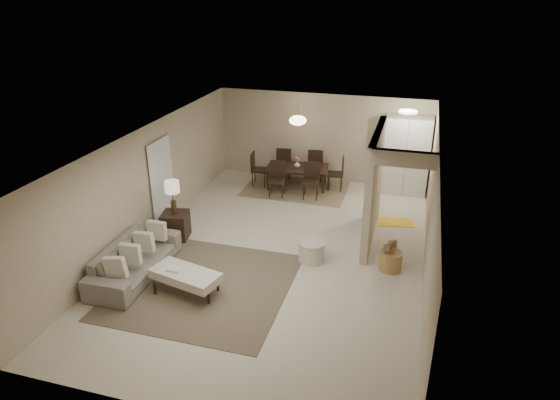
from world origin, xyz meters
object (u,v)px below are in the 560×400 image
(side_table, at_px, (176,225))
(dining_table, at_px, (297,177))
(ottoman_bench, at_px, (186,276))
(wicker_basket, at_px, (390,261))
(round_pouf, at_px, (312,251))
(pantry_cabinet, at_px, (406,156))
(sofa, at_px, (135,260))

(side_table, height_order, dining_table, side_table)
(ottoman_bench, distance_m, wicker_basket, 4.03)
(round_pouf, relative_size, dining_table, 0.33)
(pantry_cabinet, bearing_deg, ottoman_bench, -120.55)
(pantry_cabinet, height_order, ottoman_bench, pantry_cabinet)
(pantry_cabinet, relative_size, ottoman_bench, 1.52)
(pantry_cabinet, bearing_deg, dining_table, -171.10)
(wicker_basket, bearing_deg, pantry_cabinet, 89.92)
(sofa, relative_size, wicker_basket, 5.06)
(wicker_basket, distance_m, dining_table, 4.68)
(side_table, distance_m, round_pouf, 3.15)
(pantry_cabinet, height_order, round_pouf, pantry_cabinet)
(ottoman_bench, distance_m, dining_table, 5.63)
(wicker_basket, bearing_deg, dining_table, 127.79)
(round_pouf, distance_m, wicker_basket, 1.60)
(sofa, bearing_deg, wicker_basket, -72.98)
(ottoman_bench, bearing_deg, pantry_cabinet, 72.62)
(ottoman_bench, bearing_deg, dining_table, 96.14)
(ottoman_bench, xyz_separation_m, dining_table, (0.69, 5.59, -0.07))
(sofa, distance_m, side_table, 1.63)
(pantry_cabinet, distance_m, side_table, 6.33)
(sofa, xyz_separation_m, wicker_basket, (4.79, 1.59, -0.14))
(sofa, bearing_deg, round_pouf, -66.36)
(pantry_cabinet, relative_size, dining_table, 1.25)
(round_pouf, bearing_deg, pantry_cabinet, 69.37)
(wicker_basket, relative_size, dining_table, 0.27)
(side_table, bearing_deg, wicker_basket, -0.48)
(sofa, height_order, ottoman_bench, sofa)
(ottoman_bench, height_order, side_table, side_table)
(round_pouf, xyz_separation_m, wicker_basket, (1.59, 0.10, -0.02))
(dining_table, bearing_deg, pantry_cabinet, 1.80)
(ottoman_bench, bearing_deg, sofa, 179.52)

